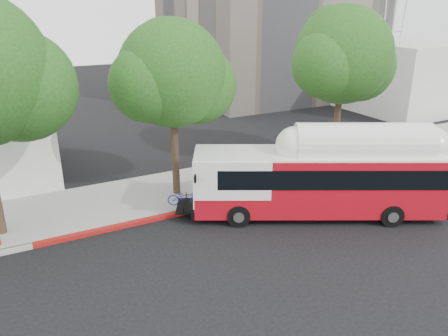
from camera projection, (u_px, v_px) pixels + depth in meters
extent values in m
plane|color=black|center=(255.00, 244.00, 17.61)|extent=(120.00, 120.00, 0.00)
cube|color=gray|center=(191.00, 187.00, 22.98)|extent=(60.00, 5.00, 0.15)
cube|color=gray|center=(213.00, 206.00, 20.82)|extent=(60.00, 0.30, 0.15)
cube|color=maroon|center=(153.00, 219.00, 19.53)|extent=(10.00, 0.32, 0.16)
sphere|color=#1F4212|center=(21.00, 87.00, 17.02)|extent=(4.35, 4.35, 4.35)
cylinder|color=#2D2116|center=(175.00, 144.00, 21.21)|extent=(0.36, 0.36, 5.44)
sphere|color=#1F4212|center=(172.00, 73.00, 20.02)|extent=(5.00, 5.00, 5.00)
sphere|color=#1F4212|center=(198.00, 85.00, 21.01)|extent=(3.75, 3.75, 3.75)
cylinder|color=#2D2116|center=(337.00, 119.00, 25.30)|extent=(0.36, 0.36, 5.76)
sphere|color=#1F4212|center=(343.00, 55.00, 24.04)|extent=(5.40, 5.40, 5.40)
sphere|color=#1F4212|center=(359.00, 66.00, 25.10)|extent=(4.05, 4.05, 4.05)
cube|color=silver|center=(433.00, 71.00, 42.80)|extent=(20.00, 12.00, 6.00)
cube|color=#AA0B17|center=(317.00, 182.00, 19.52)|extent=(10.80, 7.12, 2.64)
cube|color=black|center=(329.00, 170.00, 19.33)|extent=(9.86, 6.67, 0.87)
cube|color=white|center=(320.00, 153.00, 19.05)|extent=(10.77, 7.06, 0.09)
cube|color=white|center=(362.00, 148.00, 18.97)|extent=(6.02, 4.29, 0.50)
cube|color=black|center=(185.00, 206.00, 19.92)|extent=(1.40, 1.79, 0.05)
imported|color=navy|center=(185.00, 197.00, 19.77)|extent=(1.20, 1.64, 0.82)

